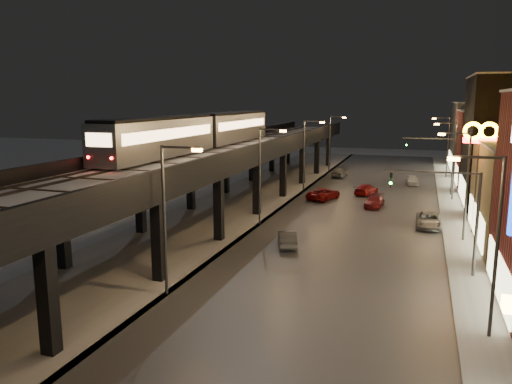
% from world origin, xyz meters
% --- Properties ---
extents(road_surface, '(17.00, 120.00, 0.06)m').
position_xyz_m(road_surface, '(7.50, 35.00, 0.03)').
color(road_surface, '#46474D').
rests_on(road_surface, ground).
extents(sidewalk_right, '(4.00, 120.00, 0.14)m').
position_xyz_m(sidewalk_right, '(17.50, 35.00, 0.07)').
color(sidewalk_right, '#9FA1A8').
rests_on(sidewalk_right, ground).
extents(under_viaduct_pavement, '(11.00, 120.00, 0.06)m').
position_xyz_m(under_viaduct_pavement, '(-6.00, 35.00, 0.03)').
color(under_viaduct_pavement, '#9FA1A8').
rests_on(under_viaduct_pavement, ground).
extents(elevated_viaduct, '(9.00, 100.00, 6.30)m').
position_xyz_m(elevated_viaduct, '(-6.00, 31.84, 5.62)').
color(elevated_viaduct, black).
rests_on(elevated_viaduct, ground).
extents(viaduct_trackbed, '(8.40, 100.00, 0.32)m').
position_xyz_m(viaduct_trackbed, '(-6.01, 31.97, 6.39)').
color(viaduct_trackbed, '#B2B7C1').
rests_on(viaduct_trackbed, elevated_viaduct).
extents(viaduct_parapet_streetside, '(0.30, 100.00, 1.10)m').
position_xyz_m(viaduct_parapet_streetside, '(-1.65, 32.00, 6.85)').
color(viaduct_parapet_streetside, black).
rests_on(viaduct_parapet_streetside, elevated_viaduct).
extents(viaduct_parapet_far, '(0.30, 100.00, 1.10)m').
position_xyz_m(viaduct_parapet_far, '(-10.35, 32.00, 6.85)').
color(viaduct_parapet_far, black).
rests_on(viaduct_parapet_far, elevated_viaduct).
extents(building_e, '(12.20, 12.20, 10.16)m').
position_xyz_m(building_e, '(23.99, 62.00, 5.08)').
color(building_e, maroon).
rests_on(building_e, ground).
extents(building_f, '(12.20, 16.20, 11.16)m').
position_xyz_m(building_f, '(23.99, 76.00, 5.58)').
color(building_f, '#3A3A3B').
rests_on(building_f, ground).
extents(streetlight_left_1, '(2.57, 0.28, 9.00)m').
position_xyz_m(streetlight_left_1, '(-0.43, 13.00, 5.24)').
color(streetlight_left_1, '#38383A').
rests_on(streetlight_left_1, ground).
extents(streetlight_right_1, '(2.56, 0.28, 9.00)m').
position_xyz_m(streetlight_right_1, '(16.73, 13.00, 5.24)').
color(streetlight_right_1, '#38383A').
rests_on(streetlight_right_1, ground).
extents(streetlight_left_2, '(2.57, 0.28, 9.00)m').
position_xyz_m(streetlight_left_2, '(-0.43, 31.00, 5.24)').
color(streetlight_left_2, '#38383A').
rests_on(streetlight_left_2, ground).
extents(streetlight_right_2, '(2.56, 0.28, 9.00)m').
position_xyz_m(streetlight_right_2, '(16.73, 31.00, 5.24)').
color(streetlight_right_2, '#38383A').
rests_on(streetlight_right_2, ground).
extents(streetlight_left_3, '(2.57, 0.28, 9.00)m').
position_xyz_m(streetlight_left_3, '(-0.43, 49.00, 5.24)').
color(streetlight_left_3, '#38383A').
rests_on(streetlight_left_3, ground).
extents(streetlight_right_3, '(2.56, 0.28, 9.00)m').
position_xyz_m(streetlight_right_3, '(16.73, 49.00, 5.24)').
color(streetlight_right_3, '#38383A').
rests_on(streetlight_right_3, ground).
extents(streetlight_left_4, '(2.57, 0.28, 9.00)m').
position_xyz_m(streetlight_left_4, '(-0.43, 67.00, 5.24)').
color(streetlight_left_4, '#38383A').
rests_on(streetlight_left_4, ground).
extents(streetlight_right_4, '(2.56, 0.28, 9.00)m').
position_xyz_m(streetlight_right_4, '(16.73, 67.00, 5.24)').
color(streetlight_right_4, '#38383A').
rests_on(streetlight_right_4, ground).
extents(traffic_light_rig_a, '(6.10, 0.34, 7.00)m').
position_xyz_m(traffic_light_rig_a, '(15.84, 22.00, 4.50)').
color(traffic_light_rig_a, '#38383A').
rests_on(traffic_light_rig_a, ground).
extents(traffic_light_rig_b, '(6.10, 0.34, 7.00)m').
position_xyz_m(traffic_light_rig_b, '(15.84, 52.00, 4.50)').
color(traffic_light_rig_b, '#38383A').
rests_on(traffic_light_rig_b, ground).
extents(subway_train, '(2.91, 35.19, 3.47)m').
position_xyz_m(subway_train, '(-8.50, 35.47, 8.34)').
color(subway_train, gray).
rests_on(subway_train, viaduct_trackbed).
extents(car_near_white, '(2.56, 4.14, 1.29)m').
position_xyz_m(car_near_white, '(3.59, 24.92, 0.64)').
color(car_near_white, '#4F5155').
rests_on(car_near_white, ground).
extents(car_mid_silver, '(3.69, 5.45, 1.39)m').
position_xyz_m(car_mid_silver, '(2.77, 44.52, 0.69)').
color(car_mid_silver, maroon).
rests_on(car_mid_silver, ground).
extents(car_mid_dark, '(2.86, 4.74, 1.29)m').
position_xyz_m(car_mid_dark, '(7.15, 49.18, 0.64)').
color(car_mid_dark, maroon).
rests_on(car_mid_dark, ground).
extents(car_far_white, '(2.01, 4.41, 1.47)m').
position_xyz_m(car_far_white, '(1.73, 62.48, 0.73)').
color(car_far_white, gray).
rests_on(car_far_white, ground).
extents(car_onc_dark, '(2.25, 4.76, 1.31)m').
position_xyz_m(car_onc_dark, '(14.31, 34.71, 0.66)').
color(car_onc_dark, gray).
rests_on(car_onc_dark, ground).
extents(car_onc_white, '(2.04, 4.34, 1.23)m').
position_xyz_m(car_onc_white, '(8.80, 42.13, 0.61)').
color(car_onc_white, maroon).
rests_on(car_onc_white, ground).
extents(car_onc_red, '(2.03, 4.00, 1.31)m').
position_xyz_m(car_onc_red, '(12.31, 58.50, 0.65)').
color(car_onc_red, white).
rests_on(car_onc_red, ground).
extents(sign_mcdonalds, '(2.89, 0.70, 9.70)m').
position_xyz_m(sign_mcdonalds, '(18.00, 34.02, 7.84)').
color(sign_mcdonalds, '#38383A').
rests_on(sign_mcdonalds, ground).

